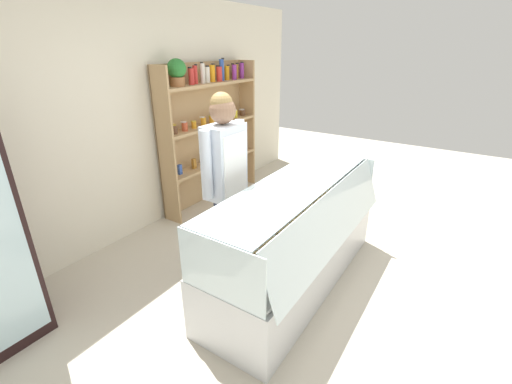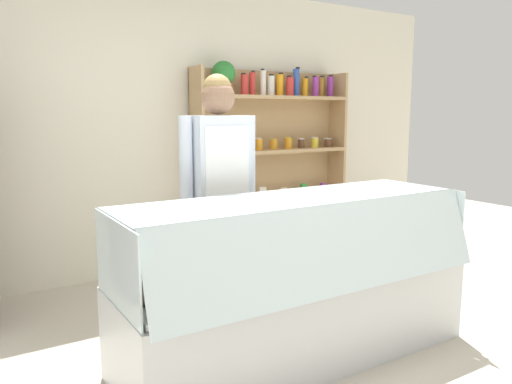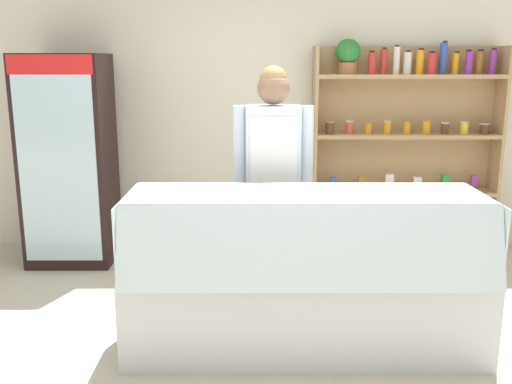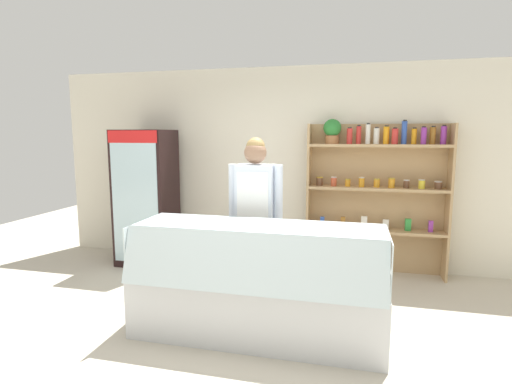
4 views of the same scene
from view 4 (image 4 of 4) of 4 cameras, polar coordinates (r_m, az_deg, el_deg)
name	(u,v)px [view 4 (image 4 of 4)]	position (r m, az deg, el deg)	size (l,w,h in m)	color
ground_plane	(247,340)	(3.75, -1.31, -20.44)	(12.00, 12.00, 0.00)	beige
back_wall	(289,167)	(5.54, 4.76, 3.55)	(6.80, 0.10, 2.70)	silver
drinks_fridge	(146,198)	(5.73, -15.42, -0.79)	(0.74, 0.61, 1.86)	black
shelving_unit	(374,187)	(5.32, 16.44, 0.68)	(1.74, 0.29, 1.99)	tan
deli_display_case	(257,301)	(3.72, 0.10, -15.29)	(2.22, 0.81, 1.01)	silver
shop_clerk	(255,206)	(4.17, -0.10, -2.05)	(0.58, 0.25, 1.77)	#383D51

